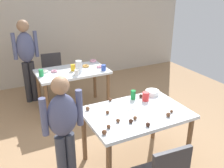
# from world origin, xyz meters

# --- Properties ---
(ground_plane) EXTENTS (6.40, 6.40, 0.00)m
(ground_plane) POSITION_xyz_m (0.00, 0.00, 0.00)
(ground_plane) COLOR #9E7A56
(wall_back) EXTENTS (6.40, 0.10, 2.60)m
(wall_back) POSITION_xyz_m (0.00, 3.20, 1.30)
(wall_back) COLOR #BCB2A3
(wall_back) RESTS_ON ground_plane
(dining_table_near) EXTENTS (1.20, 0.84, 0.75)m
(dining_table_near) POSITION_xyz_m (-0.01, -0.11, 0.65)
(dining_table_near) COLOR silver
(dining_table_near) RESTS_ON ground_plane
(dining_table_far) EXTENTS (1.20, 0.72, 0.75)m
(dining_table_far) POSITION_xyz_m (-0.23, 1.62, 0.64)
(dining_table_far) COLOR silver
(dining_table_far) RESTS_ON ground_plane
(chair_far_table) EXTENTS (0.44, 0.44, 0.87)m
(chair_far_table) POSITION_xyz_m (-0.39, 2.34, 0.50)
(chair_far_table) COLOR #2D2D33
(chair_far_table) RESTS_ON ground_plane
(person_girl_near) EXTENTS (0.45, 0.22, 1.34)m
(person_girl_near) POSITION_xyz_m (-0.89, -0.10, 0.79)
(person_girl_near) COLOR #383D4C
(person_girl_near) RESTS_ON ground_plane
(person_adult_far) EXTENTS (0.45, 0.22, 1.56)m
(person_adult_far) POSITION_xyz_m (-0.84, 2.33, 0.94)
(person_adult_far) COLOR #28282D
(person_adult_far) RESTS_ON ground_plane
(mixing_bowl) EXTENTS (0.18, 0.18, 0.06)m
(mixing_bowl) POSITION_xyz_m (0.43, 0.20, 0.78)
(mixing_bowl) COLOR white
(mixing_bowl) RESTS_ON dining_table_near
(soda_can) EXTENTS (0.07, 0.07, 0.12)m
(soda_can) POSITION_xyz_m (0.13, 0.20, 0.81)
(soda_can) COLOR #198438
(soda_can) RESTS_ON dining_table_near
(fork_near) EXTENTS (0.17, 0.02, 0.01)m
(fork_near) POSITION_xyz_m (-0.08, -0.05, 0.75)
(fork_near) COLOR silver
(fork_near) RESTS_ON dining_table_near
(cup_near_0) EXTENTS (0.09, 0.09, 0.12)m
(cup_near_0) POSITION_xyz_m (0.25, 0.09, 0.81)
(cup_near_0) COLOR red
(cup_near_0) RESTS_ON dining_table_near
(cake_ball_0) EXTENTS (0.05, 0.05, 0.05)m
(cake_ball_0) POSITION_xyz_m (-0.52, 0.18, 0.77)
(cake_ball_0) COLOR brown
(cake_ball_0) RESTS_ON dining_table_near
(cake_ball_1) EXTENTS (0.04, 0.04, 0.04)m
(cake_ball_1) POSITION_xyz_m (-0.16, 0.28, 0.77)
(cake_ball_1) COLOR brown
(cake_ball_1) RESTS_ON dining_table_near
(cake_ball_2) EXTENTS (0.05, 0.05, 0.05)m
(cake_ball_2) POSITION_xyz_m (-0.08, -0.45, 0.77)
(cake_ball_2) COLOR #3D2319
(cake_ball_2) RESTS_ON dining_table_near
(cake_ball_3) EXTENTS (0.05, 0.05, 0.05)m
(cake_ball_3) POSITION_xyz_m (-0.55, -0.37, 0.78)
(cake_ball_3) COLOR brown
(cake_ball_3) RESTS_ON dining_table_near
(cake_ball_4) EXTENTS (0.04, 0.04, 0.04)m
(cake_ball_4) POSITION_xyz_m (0.34, -0.32, 0.77)
(cake_ball_4) COLOR brown
(cake_ball_4) RESTS_ON dining_table_near
(cake_ball_5) EXTENTS (0.04, 0.04, 0.04)m
(cake_ball_5) POSITION_xyz_m (-0.32, -0.23, 0.77)
(cake_ball_5) COLOR brown
(cake_ball_5) RESTS_ON dining_table_near
(cake_ball_6) EXTENTS (0.05, 0.05, 0.05)m
(cake_ball_6) POSITION_xyz_m (-0.20, -0.31, 0.77)
(cake_ball_6) COLOR #3D2319
(cake_ball_6) RESTS_ON dining_table_near
(cake_ball_7) EXTENTS (0.04, 0.04, 0.04)m
(cake_ball_7) POSITION_xyz_m (-0.47, -0.29, 0.77)
(cake_ball_7) COLOR brown
(cake_ball_7) RESTS_ON dining_table_near
(cake_ball_8) EXTENTS (0.05, 0.05, 0.05)m
(cake_ball_8) POSITION_xyz_m (0.25, -0.38, 0.78)
(cake_ball_8) COLOR brown
(cake_ball_8) RESTS_ON dining_table_near
(cake_ball_9) EXTENTS (0.05, 0.05, 0.05)m
(cake_ball_9) POSITION_xyz_m (0.24, 0.18, 0.77)
(cake_ball_9) COLOR #3D2319
(cake_ball_9) RESTS_ON dining_table_near
(cake_ball_10) EXTENTS (0.05, 0.05, 0.05)m
(cake_ball_10) POSITION_xyz_m (-0.12, -0.27, 0.77)
(cake_ball_10) COLOR brown
(cake_ball_10) RESTS_ON dining_table_near
(cake_ball_11) EXTENTS (0.04, 0.04, 0.04)m
(cake_ball_11) POSITION_xyz_m (-0.34, -0.01, 0.77)
(cake_ball_11) COLOR brown
(cake_ball_11) RESTS_ON dining_table_near
(pitcher_far) EXTENTS (0.11, 0.11, 0.20)m
(pitcher_far) POSITION_xyz_m (-0.15, 1.49, 0.85)
(pitcher_far) COLOR white
(pitcher_far) RESTS_ON dining_table_far
(cup_far_0) EXTENTS (0.08, 0.08, 0.11)m
(cup_far_0) POSITION_xyz_m (-0.76, 1.59, 0.81)
(cup_far_0) COLOR green
(cup_far_0) RESTS_ON dining_table_far
(cup_far_1) EXTENTS (0.08, 0.08, 0.11)m
(cup_far_1) POSITION_xyz_m (-0.21, 1.61, 0.81)
(cup_far_1) COLOR yellow
(cup_far_1) RESTS_ON dining_table_far
(cup_far_2) EXTENTS (0.08, 0.08, 0.10)m
(cup_far_2) POSITION_xyz_m (0.26, 1.40, 0.80)
(cup_far_2) COLOR #3351B2
(cup_far_2) RESTS_ON dining_table_far
(cup_far_3) EXTENTS (0.07, 0.07, 0.10)m
(cup_far_3) POSITION_xyz_m (-0.23, 1.36, 0.80)
(cup_far_3) COLOR white
(cup_far_3) RESTS_ON dining_table_far
(donut_far_0) EXTENTS (0.11, 0.11, 0.03)m
(donut_far_0) POSITION_xyz_m (0.26, 1.56, 0.77)
(donut_far_0) COLOR pink
(donut_far_0) RESTS_ON dining_table_far
(donut_far_1) EXTENTS (0.14, 0.14, 0.04)m
(donut_far_1) POSITION_xyz_m (-0.12, 1.81, 0.77)
(donut_far_1) COLOR pink
(donut_far_1) RESTS_ON dining_table_far
(donut_far_2) EXTENTS (0.13, 0.13, 0.04)m
(donut_far_2) POSITION_xyz_m (0.29, 1.93, 0.77)
(donut_far_2) COLOR pink
(donut_far_2) RESTS_ON dining_table_far
(donut_far_3) EXTENTS (0.12, 0.12, 0.03)m
(donut_far_3) POSITION_xyz_m (-0.66, 1.74, 0.77)
(donut_far_3) COLOR white
(donut_far_3) RESTS_ON dining_table_far
(donut_far_4) EXTENTS (0.12, 0.12, 0.04)m
(donut_far_4) POSITION_xyz_m (0.05, 1.70, 0.77)
(donut_far_4) COLOR gold
(donut_far_4) RESTS_ON dining_table_far
(donut_far_5) EXTENTS (0.11, 0.11, 0.03)m
(donut_far_5) POSITION_xyz_m (-0.52, 1.69, 0.77)
(donut_far_5) COLOR pink
(donut_far_5) RESTS_ON dining_table_far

